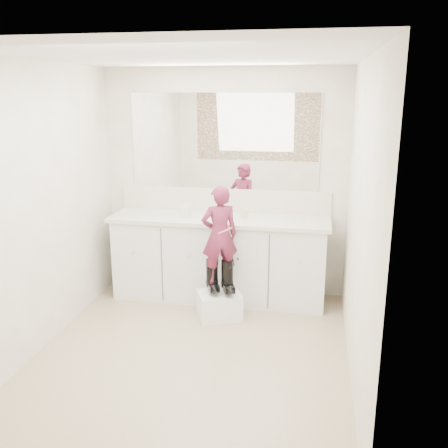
# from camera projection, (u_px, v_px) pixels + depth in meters

# --- Properties ---
(floor) EXTENTS (3.00, 3.00, 0.00)m
(floor) POSITION_uv_depth(u_px,v_px,m) (192.00, 353.00, 4.23)
(floor) COLOR #836A56
(floor) RESTS_ON ground
(ceiling) EXTENTS (3.00, 3.00, 0.00)m
(ceiling) POSITION_uv_depth(u_px,v_px,m) (187.00, 56.00, 3.62)
(ceiling) COLOR white
(ceiling) RESTS_ON wall_back
(wall_back) EXTENTS (2.60, 0.00, 2.60)m
(wall_back) POSITION_uv_depth(u_px,v_px,m) (224.00, 183.00, 5.35)
(wall_back) COLOR beige
(wall_back) RESTS_ON floor
(wall_front) EXTENTS (2.60, 0.00, 2.60)m
(wall_front) POSITION_uv_depth(u_px,v_px,m) (116.00, 288.00, 2.50)
(wall_front) COLOR beige
(wall_front) RESTS_ON floor
(wall_left) EXTENTS (0.00, 3.00, 3.00)m
(wall_left) POSITION_uv_depth(u_px,v_px,m) (38.00, 209.00, 4.15)
(wall_left) COLOR beige
(wall_left) RESTS_ON floor
(wall_right) EXTENTS (0.00, 3.00, 3.00)m
(wall_right) POSITION_uv_depth(u_px,v_px,m) (360.00, 224.00, 3.70)
(wall_right) COLOR beige
(wall_right) RESTS_ON floor
(vanity_cabinet) EXTENTS (2.20, 0.55, 0.85)m
(vanity_cabinet) POSITION_uv_depth(u_px,v_px,m) (219.00, 260.00, 5.29)
(vanity_cabinet) COLOR silver
(vanity_cabinet) RESTS_ON floor
(countertop) EXTENTS (2.28, 0.58, 0.04)m
(countertop) POSITION_uv_depth(u_px,v_px,m) (219.00, 219.00, 5.16)
(countertop) COLOR beige
(countertop) RESTS_ON vanity_cabinet
(backsplash) EXTENTS (2.28, 0.03, 0.25)m
(backsplash) POSITION_uv_depth(u_px,v_px,m) (224.00, 200.00, 5.38)
(backsplash) COLOR beige
(backsplash) RESTS_ON countertop
(mirror) EXTENTS (2.00, 0.02, 1.00)m
(mirror) POSITION_uv_depth(u_px,v_px,m) (224.00, 142.00, 5.23)
(mirror) COLOR white
(mirror) RESTS_ON wall_back
(dot_panel) EXTENTS (2.00, 0.01, 1.20)m
(dot_panel) POSITION_uv_depth(u_px,v_px,m) (111.00, 199.00, 2.39)
(dot_panel) COLOR #472819
(dot_panel) RESTS_ON wall_front
(faucet) EXTENTS (0.08, 0.08, 0.10)m
(faucet) POSITION_uv_depth(u_px,v_px,m) (222.00, 209.00, 5.30)
(faucet) COLOR silver
(faucet) RESTS_ON countertop
(cup) EXTENTS (0.11, 0.11, 0.09)m
(cup) POSITION_uv_depth(u_px,v_px,m) (243.00, 213.00, 5.14)
(cup) COLOR beige
(cup) RESTS_ON countertop
(soap_bottle) EXTENTS (0.11, 0.11, 0.20)m
(soap_bottle) POSITION_uv_depth(u_px,v_px,m) (186.00, 207.00, 5.16)
(soap_bottle) COLOR silver
(soap_bottle) RESTS_ON countertop
(step_stool) EXTENTS (0.50, 0.46, 0.26)m
(step_stool) POSITION_uv_depth(u_px,v_px,m) (219.00, 305.00, 4.88)
(step_stool) COLOR white
(step_stool) RESTS_ON floor
(boot_left) EXTENTS (0.20, 0.25, 0.33)m
(boot_left) POSITION_uv_depth(u_px,v_px,m) (212.00, 276.00, 4.83)
(boot_left) COLOR black
(boot_left) RESTS_ON step_stool
(boot_right) EXTENTS (0.20, 0.25, 0.33)m
(boot_right) POSITION_uv_depth(u_px,v_px,m) (227.00, 277.00, 4.81)
(boot_right) COLOR black
(boot_right) RESTS_ON step_stool
(toddler) EXTENTS (0.41, 0.35, 0.96)m
(toddler) POSITION_uv_depth(u_px,v_px,m) (220.00, 235.00, 4.72)
(toddler) COLOR #A8335C
(toddler) RESTS_ON step_stool
(toothbrush) EXTENTS (0.13, 0.06, 0.06)m
(toothbrush) POSITION_uv_depth(u_px,v_px,m) (225.00, 231.00, 4.61)
(toothbrush) COLOR pink
(toothbrush) RESTS_ON toddler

